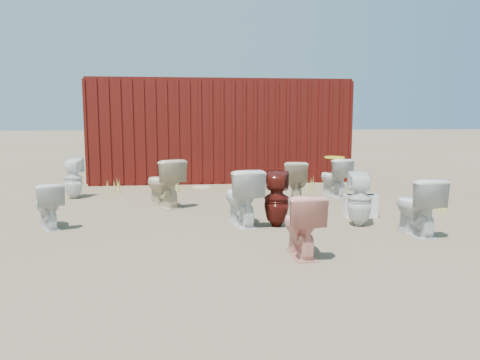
{
  "coord_description": "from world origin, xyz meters",
  "views": [
    {
      "loc": [
        -0.84,
        -6.58,
        1.52
      ],
      "look_at": [
        0.0,
        0.6,
        0.55
      ],
      "focal_mm": 35.0,
      "sensor_mm": 36.0,
      "label": 1
    }
  ],
  "objects": [
    {
      "name": "weed_clump_c",
      "position": [
        1.78,
        2.94,
        0.15
      ],
      "size": [
        0.36,
        0.36,
        0.3
      ],
      "primitive_type": "cone",
      "color": "#B4BA4A",
      "rests_on": "ground"
    },
    {
      "name": "weed_clump_f",
      "position": [
        3.22,
        0.51,
        0.12
      ],
      "size": [
        0.28,
        0.28,
        0.24
      ],
      "primitive_type": "cone",
      "color": "#B4BA4A",
      "rests_on": "ground"
    },
    {
      "name": "toilet_front_a",
      "position": [
        -2.73,
        0.0,
        0.32
      ],
      "size": [
        0.59,
        0.72,
        0.64
      ],
      "primitive_type": "imported",
      "rotation": [
        0.0,
        0.0,
        3.59
      ],
      "color": "white",
      "rests_on": "ground"
    },
    {
      "name": "toilet_back_beige_left",
      "position": [
        -1.22,
        1.39,
        0.41
      ],
      "size": [
        0.82,
        0.93,
        0.83
      ],
      "primitive_type": "imported",
      "rotation": [
        0.0,
        0.0,
        3.69
      ],
      "color": "beige",
      "rests_on": "ground"
    },
    {
      "name": "toilet_front_c",
      "position": [
        -0.06,
        -0.12,
        0.41
      ],
      "size": [
        0.6,
        0.87,
        0.81
      ],
      "primitive_type": "imported",
      "rotation": [
        0.0,
        0.0,
        3.33
      ],
      "color": "white",
      "rests_on": "ground"
    },
    {
      "name": "weed_clump_e",
      "position": [
        1.42,
        3.5,
        0.16
      ],
      "size": [
        0.34,
        0.34,
        0.33
      ],
      "primitive_type": "cone",
      "color": "#B4BA4A",
      "rests_on": "ground"
    },
    {
      "name": "toilet_front_e",
      "position": [
        2.13,
        -0.92,
        0.38
      ],
      "size": [
        0.47,
        0.77,
        0.76
      ],
      "primitive_type": "imported",
      "rotation": [
        0.0,
        0.0,
        3.21
      ],
      "color": "white",
      "rests_on": "ground"
    },
    {
      "name": "loose_lid_near",
      "position": [
        -1.39,
        3.35,
        0.01
      ],
      "size": [
        0.49,
        0.57,
        0.02
      ],
      "primitive_type": "ellipsoid",
      "rotation": [
        0.0,
        0.0,
        0.24
      ],
      "color": "#C9BB92",
      "rests_on": "ground"
    },
    {
      "name": "weed_clump_b",
      "position": [
        0.29,
        2.79,
        0.15
      ],
      "size": [
        0.32,
        0.32,
        0.3
      ],
      "primitive_type": "cone",
      "color": "#B4BA4A",
      "rests_on": "ground"
    },
    {
      "name": "toilet_back_beige_right",
      "position": [
        1.14,
        1.6,
        0.37
      ],
      "size": [
        0.58,
        0.81,
        0.75
      ],
      "primitive_type": "imported",
      "rotation": [
        0.0,
        0.0,
        2.9
      ],
      "color": "#C7B092",
      "rests_on": "ground"
    },
    {
      "name": "toilet_front_pink",
      "position": [
        0.42,
        -1.66,
        0.36
      ],
      "size": [
        0.41,
        0.7,
        0.71
      ],
      "primitive_type": "imported",
      "rotation": [
        0.0,
        0.0,
        3.15
      ],
      "color": "#F69F8E",
      "rests_on": "ground"
    },
    {
      "name": "shipping_container",
      "position": [
        0.0,
        5.2,
        1.2
      ],
      "size": [
        6.0,
        2.4,
        2.4
      ],
      "primitive_type": "cube",
      "color": "#490F0C",
      "rests_on": "ground"
    },
    {
      "name": "yellow_lid",
      "position": [
        2.01,
        2.12,
        0.75
      ],
      "size": [
        0.38,
        0.47,
        0.02
      ],
      "primitive_type": "ellipsoid",
      "color": "yellow",
      "rests_on": "toilet_back_yellowlid"
    },
    {
      "name": "weed_clump_d",
      "position": [
        -1.04,
        3.07,
        0.14
      ],
      "size": [
        0.3,
        0.3,
        0.27
      ],
      "primitive_type": "cone",
      "color": "#B4BA4A",
      "rests_on": "ground"
    },
    {
      "name": "toilet_back_yellowlid",
      "position": [
        2.01,
        2.12,
        0.37
      ],
      "size": [
        0.59,
        0.81,
        0.74
      ],
      "primitive_type": "imported",
      "rotation": [
        0.0,
        0.0,
        3.41
      ],
      "color": "white",
      "rests_on": "ground"
    },
    {
      "name": "toilet_front_maroon",
      "position": [
        0.42,
        -0.25,
        0.39
      ],
      "size": [
        0.43,
        0.43,
        0.78
      ],
      "primitive_type": "imported",
      "rotation": [
        0.0,
        0.0,
        2.89
      ],
      "color": "#51130D",
      "rests_on": "ground"
    },
    {
      "name": "weed_clump_a",
      "position": [
        -2.32,
        3.07,
        0.14
      ],
      "size": [
        0.36,
        0.36,
        0.28
      ],
      "primitive_type": "cone",
      "color": "#B4BA4A",
      "rests_on": "ground"
    },
    {
      "name": "toilet_back_a",
      "position": [
        -2.95,
        2.44,
        0.38
      ],
      "size": [
        0.4,
        0.4,
        0.76
      ],
      "primitive_type": "imported",
      "rotation": [
        0.0,
        0.0,
        2.97
      ],
      "color": "white",
      "rests_on": "ground"
    },
    {
      "name": "loose_tank",
      "position": [
        1.81,
        0.21,
        0.17
      ],
      "size": [
        0.52,
        0.25,
        0.35
      ],
      "primitive_type": "cube",
      "rotation": [
        0.0,
        0.0,
        -0.09
      ],
      "color": "white",
      "rests_on": "ground"
    },
    {
      "name": "ground",
      "position": [
        0.0,
        0.0,
        0.0
      ],
      "size": [
        100.0,
        100.0,
        0.0
      ],
      "primitive_type": "plane",
      "color": "brown",
      "rests_on": "ground"
    },
    {
      "name": "loose_lid_far",
      "position": [
        -0.49,
        3.5,
        0.01
      ],
      "size": [
        0.58,
        0.59,
        0.02
      ],
      "primitive_type": "ellipsoid",
      "rotation": [
        0.0,
        0.0,
        0.76
      ],
      "color": "beige",
      "rests_on": "ground"
    },
    {
      "name": "toilet_back_e",
      "position": [
        1.58,
        -0.35,
        0.38
      ],
      "size": [
        0.41,
        0.42,
        0.76
      ],
      "primitive_type": "imported",
      "rotation": [
        0.0,
        0.0,
        2.92
      ],
      "color": "white",
      "rests_on": "ground"
    }
  ]
}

